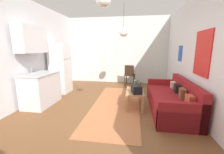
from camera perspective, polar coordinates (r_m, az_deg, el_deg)
name	(u,v)px	position (r m, az deg, el deg)	size (l,w,h in m)	color
ground_plane	(101,117)	(3.62, -4.36, -15.41)	(4.96, 7.51, 0.10)	brown
wall_back	(118,51)	(6.69, 2.21, 10.15)	(4.56, 0.13, 2.89)	silver
wall_right	(211,55)	(3.48, 34.13, 7.23)	(0.12, 7.11, 2.89)	silver
wall_left	(10,53)	(4.33, -35.13, 7.57)	(0.12, 7.11, 2.89)	silver
area_rug	(116,105)	(4.18, 1.64, -10.73)	(1.26, 3.41, 0.01)	#B26B42
couch	(173,101)	(4.04, 22.65, -8.55)	(0.90, 2.12, 0.79)	maroon
coffee_table	(135,93)	(4.00, 8.91, -6.20)	(0.46, 0.86, 0.45)	#B27F4C
bamboo_vase	(135,85)	(4.06, 9.16, -3.01)	(0.09, 0.09, 0.48)	#47704C
handbag	(137,89)	(3.74, 9.57, -4.67)	(0.29, 0.37, 0.33)	black
refrigerator	(60,68)	(5.45, -19.56, 3.16)	(0.60, 0.61, 1.72)	white
kitchen_counter	(39,76)	(4.47, -26.74, 0.26)	(0.64, 1.08, 2.14)	silver
accent_chair	(130,74)	(6.16, 6.90, 1.19)	(0.47, 0.46, 0.88)	black
pendant_lamp_near	(103,0)	(2.77, -3.39, 27.96)	(0.25, 0.25, 0.65)	black
pendant_lamp_far	(124,32)	(4.78, 4.54, 17.14)	(0.29, 0.29, 0.98)	black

